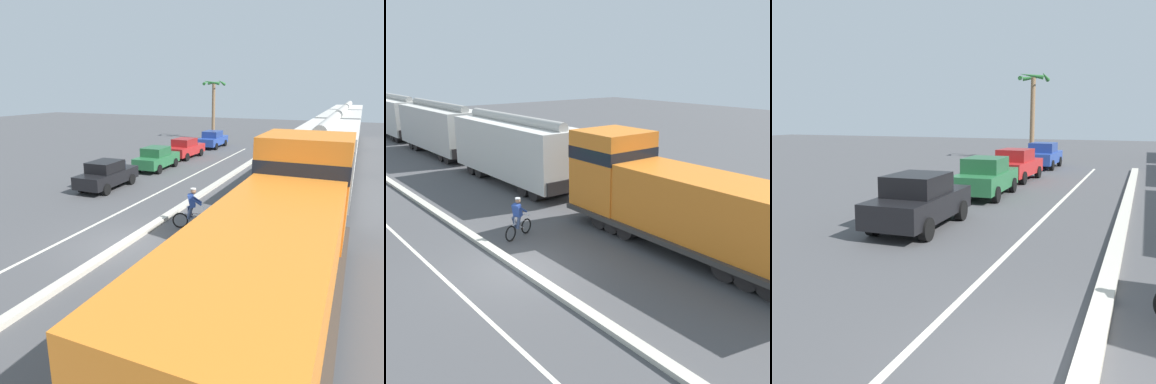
# 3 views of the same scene
# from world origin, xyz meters

# --- Properties ---
(median_curb) EXTENTS (0.36, 36.00, 0.16)m
(median_curb) POSITION_xyz_m (0.00, 6.00, 0.08)
(median_curb) COLOR beige
(median_curb) RESTS_ON ground
(lane_stripe) EXTENTS (0.14, 36.00, 0.01)m
(lane_stripe) POSITION_xyz_m (-2.40, 6.00, 0.00)
(lane_stripe) COLOR silver
(lane_stripe) RESTS_ON ground
(parked_car_black) EXTENTS (1.93, 4.25, 1.62)m
(parked_car_black) POSITION_xyz_m (-5.57, 6.43, 0.82)
(parked_car_black) COLOR black
(parked_car_black) RESTS_ON ground
(parked_car_green) EXTENTS (1.94, 4.26, 1.62)m
(parked_car_green) POSITION_xyz_m (-5.51, 12.21, 0.82)
(parked_car_green) COLOR #286B3D
(parked_car_green) RESTS_ON ground
(parked_car_red) EXTENTS (1.99, 4.28, 1.62)m
(parked_car_red) POSITION_xyz_m (-5.64, 17.25, 0.82)
(parked_car_red) COLOR red
(parked_car_red) RESTS_ON ground
(parked_car_blue) EXTENTS (1.84, 4.21, 1.62)m
(parked_car_blue) POSITION_xyz_m (-5.55, 23.44, 0.82)
(parked_car_blue) COLOR #28479E
(parked_car_blue) RESTS_ON ground
(palm_tree_near) EXTENTS (2.25, 2.29, 6.58)m
(palm_tree_near) POSITION_xyz_m (-7.68, 29.04, 4.59)
(palm_tree_near) COLOR #846647
(palm_tree_near) RESTS_ON ground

